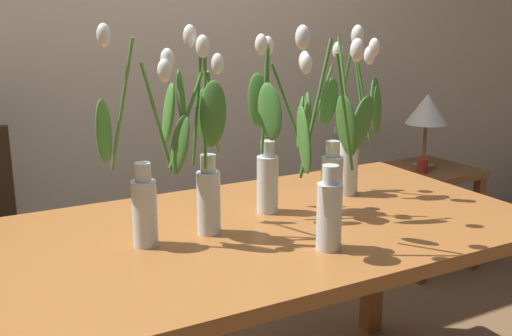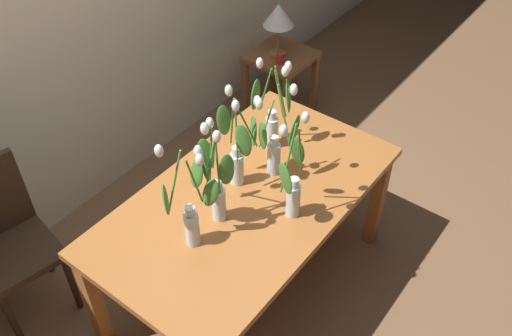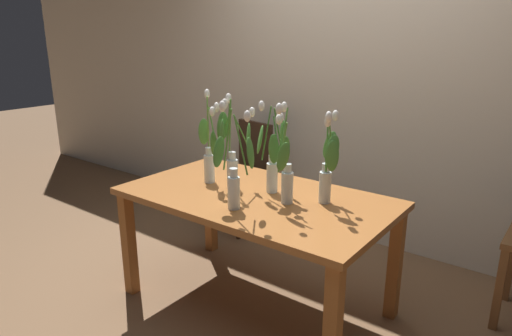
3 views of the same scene
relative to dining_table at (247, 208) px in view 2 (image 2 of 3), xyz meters
The scene contains 13 objects.
ground_plane 0.65m from the dining_table, ahead, with size 18.00×18.00×0.00m, color brown.
room_wall_rear 1.51m from the dining_table, 90.00° to the left, with size 9.00×0.10×2.70m, color beige.
dining_table is the anchor object (origin of this frame).
tulip_vase_0 0.32m from the dining_table, 58.40° to the left, with size 0.20×0.24×0.55m.
tulip_vase_1 0.39m from the dining_table, behind, with size 0.24×0.25×0.58m.
tulip_vase_2 0.37m from the dining_table, 81.43° to the right, with size 0.22×0.15×0.58m.
tulip_vase_3 0.47m from the dining_table, behind, with size 0.22×0.12×0.59m.
tulip_vase_4 0.52m from the dining_table, 18.11° to the left, with size 0.19×0.20×0.53m.
tulip_vase_5 0.34m from the dining_table, ahead, with size 0.21×0.16×0.58m.
dining_chair 1.25m from the dining_table, 130.83° to the left, with size 0.46×0.46×0.93m.
side_table 1.69m from the dining_table, 29.51° to the left, with size 0.44×0.44×0.55m.
table_lamp 1.68m from the dining_table, 30.43° to the left, with size 0.22×0.22×0.40m.
pillar_candle 1.56m from the dining_table, 29.45° to the left, with size 0.06×0.06×0.07m, color #B72D23.
Camera 2 is at (-1.51, -1.21, 2.70)m, focal length 38.96 mm.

